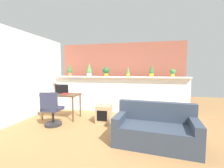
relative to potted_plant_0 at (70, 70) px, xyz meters
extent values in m
plane|color=#9E7042|center=(1.80, -1.96, -1.48)|extent=(12.00, 12.00, 0.00)
cube|color=white|center=(1.80, 0.04, -0.87)|extent=(4.68, 0.16, 1.22)
cube|color=white|center=(1.80, 0.00, -0.24)|extent=(4.68, 0.33, 0.04)
cube|color=#9E5442|center=(1.80, 0.64, -0.23)|extent=(4.68, 0.10, 2.50)
cube|color=white|center=(-0.79, -1.56, -0.18)|extent=(0.12, 4.40, 2.60)
cylinder|color=#C66B42|center=(0.00, 0.00, -0.16)|extent=(0.16, 0.16, 0.12)
sphere|color=#2D7033|center=(0.00, 0.00, -0.04)|extent=(0.17, 0.17, 0.17)
cone|color=#2D7033|center=(0.00, 0.00, 0.12)|extent=(0.15, 0.15, 0.26)
cylinder|color=silver|center=(0.76, 0.02, -0.16)|extent=(0.17, 0.17, 0.11)
sphere|color=#4C9347|center=(0.76, 0.02, -0.05)|extent=(0.19, 0.19, 0.19)
cone|color=#4C9347|center=(0.76, 0.02, 0.12)|extent=(0.16, 0.16, 0.26)
cylinder|color=gold|center=(1.40, -0.04, -0.16)|extent=(0.13, 0.13, 0.11)
sphere|color=#235B2D|center=(1.40, -0.04, -0.02)|extent=(0.23, 0.23, 0.23)
cylinder|color=gold|center=(2.17, -0.03, -0.17)|extent=(0.12, 0.12, 0.10)
cone|color=#4C9347|center=(2.17, -0.03, 0.01)|extent=(0.10, 0.10, 0.25)
cylinder|color=gold|center=(2.93, 0.03, -0.16)|extent=(0.14, 0.14, 0.11)
sphere|color=#2D7033|center=(2.93, 0.03, -0.07)|extent=(0.14, 0.14, 0.14)
cone|color=#2D7033|center=(2.93, 0.03, 0.07)|extent=(0.12, 0.12, 0.22)
cylinder|color=gold|center=(3.60, 0.04, -0.17)|extent=(0.11, 0.11, 0.10)
sphere|color=#3D843D|center=(3.60, 0.04, -0.05)|extent=(0.18, 0.18, 0.18)
cylinder|color=brown|center=(-0.25, -1.26, -1.12)|extent=(0.04, 0.04, 0.71)
cylinder|color=brown|center=(0.75, -1.26, -1.12)|extent=(0.04, 0.04, 0.71)
cylinder|color=brown|center=(-0.25, -0.76, -1.12)|extent=(0.04, 0.04, 0.71)
cylinder|color=brown|center=(0.75, -0.76, -1.12)|extent=(0.04, 0.04, 0.71)
cube|color=brown|center=(0.25, -1.01, -0.75)|extent=(1.10, 0.60, 0.04)
cube|color=black|center=(0.22, -0.93, -0.59)|extent=(0.43, 0.04, 0.28)
cylinder|color=#262628|center=(0.36, -1.65, -1.44)|extent=(0.44, 0.44, 0.07)
cylinder|color=#333333|center=(0.36, -1.65, -1.24)|extent=(0.06, 0.06, 0.34)
cube|color=#2D334C|center=(0.36, -1.65, -1.03)|extent=(0.44, 0.44, 0.08)
cube|color=#2D334C|center=(0.39, -1.83, -0.78)|extent=(0.45, 0.12, 0.42)
cube|color=tan|center=(1.63, -1.14, -1.23)|extent=(0.40, 0.40, 0.50)
cube|color=black|center=(1.63, -1.33, -1.23)|extent=(0.28, 0.04, 0.28)
cylinder|color=silver|center=(1.60, -1.11, -0.92)|extent=(0.11, 0.11, 0.12)
cube|color=#B22D33|center=(0.41, -1.08, -0.71)|extent=(0.15, 0.11, 0.04)
cube|color=#333D4C|center=(2.94, -2.17, -1.28)|extent=(1.63, 0.91, 0.40)
cube|color=#333D4C|center=(2.97, -1.87, -0.88)|extent=(1.57, 0.32, 0.40)
cube|color=#333D4C|center=(2.24, -2.10, -1.00)|extent=(0.24, 0.77, 0.16)
cube|color=#333D4C|center=(3.64, -2.24, -1.00)|extent=(0.24, 0.77, 0.16)
camera|label=1|loc=(2.73, -5.13, -0.03)|focal=24.18mm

